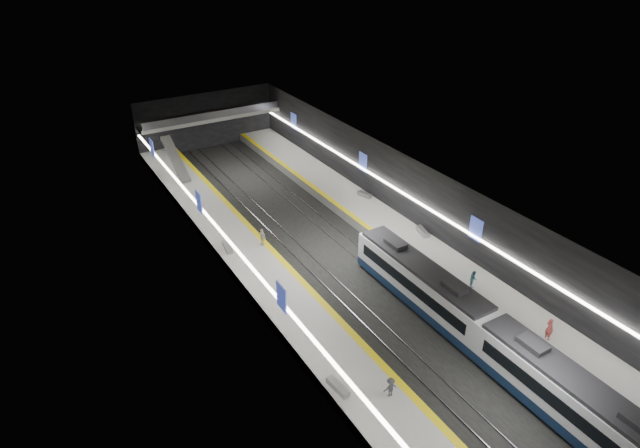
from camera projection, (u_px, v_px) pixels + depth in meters
ground at (336, 259)px, 52.37m from camera, size 70.00×70.00×0.00m
ceiling at (337, 186)px, 48.42m from camera, size 20.00×70.00×0.04m
wall_left at (238, 253)px, 45.95m from camera, size 0.04×70.00×8.00m
wall_right at (419, 200)px, 54.84m from camera, size 0.04×70.00×8.00m
wall_back at (206, 120)px, 76.55m from camera, size 20.00×0.04×8.00m
platform_left at (267, 278)px, 48.79m from camera, size 5.00×70.00×1.00m
tile_surface_left at (266, 273)px, 48.54m from camera, size 5.00×70.00×0.02m
tactile_strip_left at (288, 266)px, 49.52m from camera, size 0.60×70.00×0.02m
platform_right at (397, 235)px, 55.46m from camera, size 5.00×70.00×1.00m
tile_surface_right at (397, 231)px, 55.21m from camera, size 5.00×70.00×0.02m
tactile_strip_right at (380, 236)px, 54.22m from camera, size 0.60×70.00×0.02m
rails at (336, 259)px, 52.34m from camera, size 6.52×70.00×0.12m
train at (487, 334)px, 39.67m from camera, size 2.69×30.05×3.60m
ad_posters at (331, 215)px, 50.90m from camera, size 19.94×53.50×2.20m
cove_light_left at (241, 255)px, 46.14m from camera, size 0.25×68.60×0.12m
cove_light_right at (417, 202)px, 54.85m from camera, size 0.25×68.60×0.12m
mezzanine_bridge at (211, 117)px, 74.48m from camera, size 20.00×3.00×1.50m
escalator at (175, 159)px, 67.03m from camera, size 1.20×7.50×3.92m
bench_left_near at (338, 387)px, 36.42m from camera, size 0.75×2.03×0.49m
bench_left_far at (227, 247)px, 52.00m from camera, size 0.83×2.10×0.50m
bench_right_near at (422, 231)px, 54.66m from camera, size 1.04×2.07×0.49m
bench_right_far at (365, 194)px, 62.07m from camera, size 0.90×1.93×0.46m
passenger_right_a at (549, 329)px, 40.55m from camera, size 0.58×0.77×1.88m
passenger_right_b at (473, 278)px, 46.54m from camera, size 0.94×0.97×1.57m
passenger_left_a at (262, 237)px, 52.46m from camera, size 0.68×1.11×1.77m
passenger_left_b at (390, 387)px, 35.70m from camera, size 1.03×0.65×1.53m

